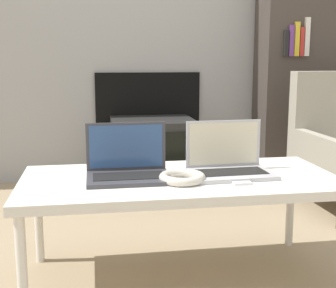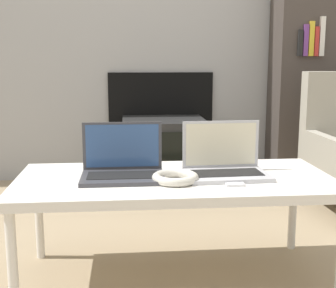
{
  "view_description": "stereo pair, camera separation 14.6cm",
  "coord_description": "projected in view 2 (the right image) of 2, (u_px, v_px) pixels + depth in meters",
  "views": [
    {
      "loc": [
        -0.33,
        -1.5,
        0.88
      ],
      "look_at": [
        0.0,
        0.55,
        0.5
      ],
      "focal_mm": 50.0,
      "sensor_mm": 36.0,
      "label": 1
    },
    {
      "loc": [
        -0.19,
        -1.52,
        0.88
      ],
      "look_at": [
        0.0,
        0.55,
        0.5
      ],
      "focal_mm": 50.0,
      "sensor_mm": 36.0,
      "label": 2
    }
  ],
  "objects": [
    {
      "name": "table",
      "position": [
        175.0,
        185.0,
        1.84
      ],
      "size": [
        1.24,
        0.58,
        0.42
      ],
      "color": "silver",
      "rests_on": "ground_plane"
    },
    {
      "name": "headphones",
      "position": [
        175.0,
        178.0,
        1.76
      ],
      "size": [
        0.18,
        0.18,
        0.03
      ],
      "color": "beige",
      "rests_on": "table"
    },
    {
      "name": "laptop_right",
      "position": [
        225.0,
        164.0,
        1.87
      ],
      "size": [
        0.33,
        0.24,
        0.21
      ],
      "rotation": [
        0.0,
        0.0,
        0.04
      ],
      "color": "#B2B2B7",
      "rests_on": "table"
    },
    {
      "name": "phone",
      "position": [
        232.0,
        181.0,
        1.76
      ],
      "size": [
        0.07,
        0.13,
        0.01
      ],
      "color": "silver",
      "rests_on": "table"
    },
    {
      "name": "tv",
      "position": [
        164.0,
        153.0,
        3.23
      ],
      "size": [
        0.56,
        0.49,
        0.47
      ],
      "color": "black",
      "rests_on": "ground_plane"
    },
    {
      "name": "laptop_left",
      "position": [
        123.0,
        166.0,
        1.83
      ],
      "size": [
        0.32,
        0.23,
        0.21
      ],
      "rotation": [
        0.0,
        0.0,
        0.0
      ],
      "color": "#38383D",
      "rests_on": "table"
    },
    {
      "name": "wall_back",
      "position": [
        151.0,
        1.0,
        3.32
      ],
      "size": [
        7.0,
        0.08,
        2.6
      ],
      "color": "#999999",
      "rests_on": "ground_plane"
    },
    {
      "name": "bookshelf",
      "position": [
        330.0,
        68.0,
        3.32
      ],
      "size": [
        0.82,
        0.32,
        1.63
      ],
      "color": "#3F3833",
      "rests_on": "ground_plane"
    }
  ]
}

